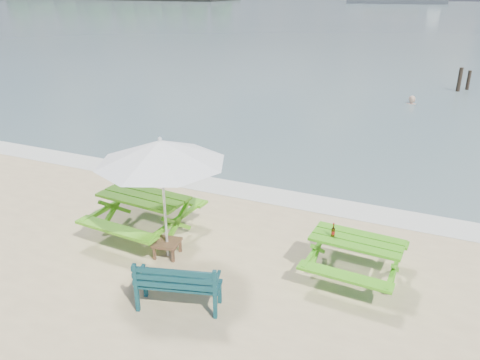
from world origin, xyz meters
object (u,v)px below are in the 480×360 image
at_px(side_table, 167,248).
at_px(patio_umbrella, 161,152).
at_px(swimmer, 410,114).
at_px(picnic_table_right, 355,258).
at_px(picnic_table_left, 145,215).
at_px(park_bench, 179,293).
at_px(beer_bottle, 333,232).

relative_size(side_table, patio_umbrella, 0.20).
bearing_deg(swimmer, patio_umbrella, -101.69).
relative_size(picnic_table_right, patio_umbrella, 0.67).
height_order(picnic_table_left, picnic_table_right, picnic_table_left).
bearing_deg(park_bench, side_table, 128.81).
relative_size(picnic_table_right, park_bench, 1.29).
xyz_separation_m(picnic_table_right, patio_umbrella, (-3.27, -0.74, 1.68)).
xyz_separation_m(park_bench, beer_bottle, (1.91, 1.86, 0.55)).
bearing_deg(patio_umbrella, park_bench, -51.19).
bearing_deg(beer_bottle, swimmer, 89.51).
distance_m(picnic_table_left, side_table, 1.05).
xyz_separation_m(picnic_table_left, swimmer, (3.84, 13.91, -0.85)).
bearing_deg(picnic_table_right, swimmer, 91.17).
relative_size(side_table, swimmer, 0.33).
bearing_deg(beer_bottle, picnic_table_left, -178.31).
relative_size(picnic_table_left, patio_umbrella, 0.79).
bearing_deg(patio_umbrella, beer_bottle, 12.98).
height_order(picnic_table_right, patio_umbrella, patio_umbrella).
bearing_deg(picnic_table_left, beer_bottle, 1.69).
distance_m(picnic_table_right, beer_bottle, 0.61).
bearing_deg(beer_bottle, patio_umbrella, -167.02).
xyz_separation_m(picnic_table_right, beer_bottle, (-0.40, -0.07, 0.45)).
relative_size(park_bench, swimmer, 0.85).
relative_size(park_bench, side_table, 2.61).
xyz_separation_m(picnic_table_right, side_table, (-3.27, -0.74, -0.19)).
bearing_deg(side_table, picnic_table_left, 147.05).
xyz_separation_m(patio_umbrella, beer_bottle, (2.87, 0.66, -1.23)).
bearing_deg(patio_umbrella, picnic_table_right, 12.70).
distance_m(picnic_table_right, side_table, 3.36).
bearing_deg(side_table, park_bench, -51.19).
bearing_deg(swimmer, side_table, -101.69).
height_order(picnic_table_right, side_table, picnic_table_right).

